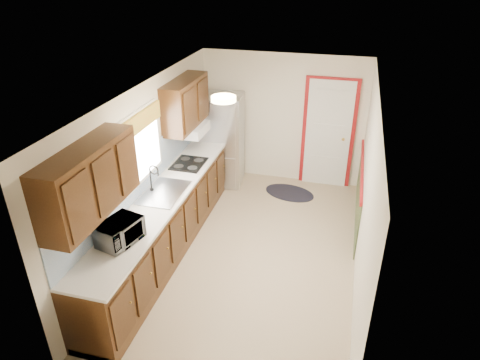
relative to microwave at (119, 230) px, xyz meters
The scene contains 8 objects.
room_shell 1.85m from the microwave, 49.47° to the left, with size 3.20×5.20×2.52m.
kitchen_run 1.15m from the microwave, 91.82° to the left, with size 0.63×4.00×2.20m.
back_wall_trim 4.23m from the microwave, 58.75° to the left, with size 1.12×2.30×2.08m.
ceiling_fixture 1.95m from the microwave, 53.22° to the left, with size 0.30×0.30×0.06m, color #FFD88C.
microwave is the anchor object (origin of this frame).
refrigerator 3.47m from the microwave, 87.02° to the left, with size 0.77×0.75×1.71m.
rug 3.79m from the microwave, 65.75° to the left, with size 0.92×0.59×0.01m, color black.
cooktop 2.16m from the microwave, 89.73° to the left, with size 0.48×0.57×0.02m, color black.
Camera 1 is at (1.17, -4.95, 3.88)m, focal length 32.00 mm.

